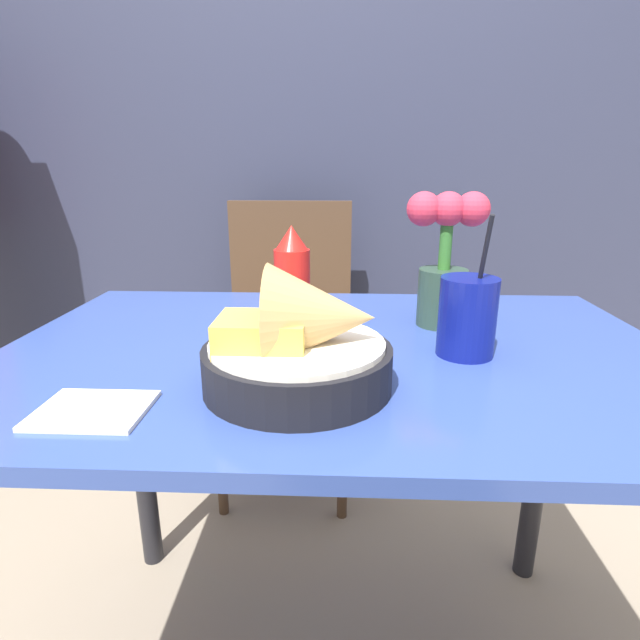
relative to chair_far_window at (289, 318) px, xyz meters
The scene contains 8 objects.
wall_window 0.83m from the chair_far_window, 60.14° to the left, with size 7.00×0.06×2.60m.
dining_table 0.79m from the chair_far_window, 78.04° to the right, with size 1.10×0.72×0.73m.
chair_far_window is the anchor object (origin of this frame).
food_basket 0.97m from the chair_far_window, 82.52° to the right, with size 0.25×0.25×0.17m.
ketchup_bottle 0.79m from the chair_far_window, 83.17° to the right, with size 0.06×0.06×0.19m.
drink_cup 0.91m from the chair_far_window, 65.43° to the right, with size 0.09×0.09×0.22m.
flower_vase 0.80m from the chair_far_window, 61.10° to the right, with size 0.15×0.09×0.24m.
napkin 1.04m from the chair_far_window, 97.15° to the right, with size 0.13×0.10×0.01m.
Camera 1 is at (0.01, -0.78, 1.01)m, focal length 28.00 mm.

